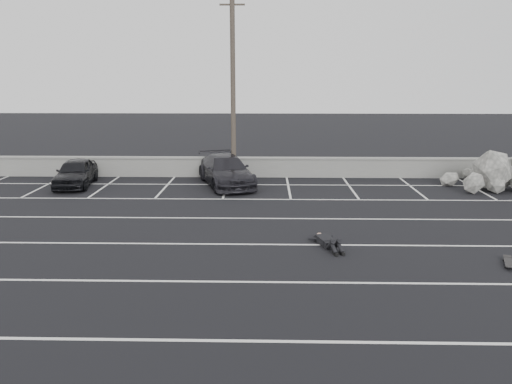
{
  "coord_description": "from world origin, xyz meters",
  "views": [
    {
      "loc": [
        -0.06,
        -12.23,
        5.3
      ],
      "look_at": [
        -0.47,
        6.14,
        1.0
      ],
      "focal_mm": 35.0,
      "sensor_mm": 36.0,
      "label": 1
    }
  ],
  "objects_px": {
    "car_right": "(226,171)",
    "skateboard": "(509,263)",
    "utility_pole": "(233,88)",
    "riprap_pile": "(512,177)",
    "car_left": "(76,172)",
    "person": "(325,237)",
    "trash_bin": "(497,171)"
  },
  "relations": [
    {
      "from": "car_right",
      "to": "skateboard",
      "type": "xyz_separation_m",
      "value": [
        8.95,
        -10.53,
        -0.65
      ]
    },
    {
      "from": "utility_pole",
      "to": "riprap_pile",
      "type": "height_order",
      "value": "utility_pole"
    },
    {
      "from": "car_left",
      "to": "skateboard",
      "type": "distance_m",
      "value": 19.26
    },
    {
      "from": "utility_pole",
      "to": "riprap_pile",
      "type": "xyz_separation_m",
      "value": [
        13.33,
        -2.03,
        -4.09
      ]
    },
    {
      "from": "car_right",
      "to": "car_left",
      "type": "bearing_deg",
      "value": 163.68
    },
    {
      "from": "car_left",
      "to": "person",
      "type": "distance_m",
      "value": 14.1
    },
    {
      "from": "utility_pole",
      "to": "skateboard",
      "type": "bearing_deg",
      "value": -53.85
    },
    {
      "from": "riprap_pile",
      "to": "car_left",
      "type": "bearing_deg",
      "value": 178.88
    },
    {
      "from": "utility_pole",
      "to": "trash_bin",
      "type": "relative_size",
      "value": 9.02
    },
    {
      "from": "utility_pole",
      "to": "person",
      "type": "height_order",
      "value": "utility_pole"
    },
    {
      "from": "riprap_pile",
      "to": "trash_bin",
      "type": "bearing_deg",
      "value": 84.41
    },
    {
      "from": "car_right",
      "to": "person",
      "type": "relative_size",
      "value": 2.07
    },
    {
      "from": "car_left",
      "to": "trash_bin",
      "type": "distance_m",
      "value": 21.24
    },
    {
      "from": "skateboard",
      "to": "person",
      "type": "bearing_deg",
      "value": -178.47
    },
    {
      "from": "car_right",
      "to": "person",
      "type": "distance_m",
      "value": 9.62
    },
    {
      "from": "riprap_pile",
      "to": "person",
      "type": "bearing_deg",
      "value": -140.35
    },
    {
      "from": "trash_bin",
      "to": "skateboard",
      "type": "distance_m",
      "value": 12.73
    },
    {
      "from": "car_right",
      "to": "person",
      "type": "bearing_deg",
      "value": -84.81
    },
    {
      "from": "car_left",
      "to": "utility_pole",
      "type": "bearing_deg",
      "value": 4.99
    },
    {
      "from": "car_left",
      "to": "utility_pole",
      "type": "distance_m",
      "value": 8.8
    },
    {
      "from": "trash_bin",
      "to": "riprap_pile",
      "type": "bearing_deg",
      "value": -95.59
    },
    {
      "from": "car_left",
      "to": "skateboard",
      "type": "relative_size",
      "value": 4.52
    },
    {
      "from": "person",
      "to": "skateboard",
      "type": "relative_size",
      "value": 2.79
    },
    {
      "from": "car_left",
      "to": "utility_pole",
      "type": "height_order",
      "value": "utility_pole"
    },
    {
      "from": "trash_bin",
      "to": "skateboard",
      "type": "height_order",
      "value": "trash_bin"
    },
    {
      "from": "riprap_pile",
      "to": "skateboard",
      "type": "xyz_separation_m",
      "value": [
        -4.67,
        -9.81,
        -0.51
      ]
    },
    {
      "from": "person",
      "to": "trash_bin",
      "type": "bearing_deg",
      "value": 28.68
    },
    {
      "from": "car_left",
      "to": "trash_bin",
      "type": "relative_size",
      "value": 3.82
    },
    {
      "from": "car_right",
      "to": "trash_bin",
      "type": "bearing_deg",
      "value": -13.69
    },
    {
      "from": "riprap_pile",
      "to": "car_right",
      "type": "bearing_deg",
      "value": 176.97
    },
    {
      "from": "car_left",
      "to": "riprap_pile",
      "type": "bearing_deg",
      "value": -8.09
    },
    {
      "from": "skateboard",
      "to": "car_right",
      "type": "bearing_deg",
      "value": 150.98
    }
  ]
}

